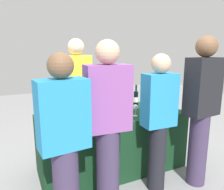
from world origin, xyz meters
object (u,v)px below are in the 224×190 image
wine_bottle_2 (102,103)px  wine_glass_3 (145,106)px  guest_0 (64,140)px  wine_glass_0 (83,114)px  guest_3 (201,107)px  wine_glass_2 (135,108)px  wine_bottle_3 (136,98)px  guest_2 (159,119)px  wine_glass_1 (112,111)px  wine_bottle_1 (79,106)px  guest_1 (108,122)px  wine_bottle_0 (57,110)px  server_pouring (78,94)px  wine_glass_4 (163,104)px  wine_bottle_4 (148,99)px

wine_bottle_2 → wine_glass_3: 0.58m
guest_0 → wine_glass_0: bearing=52.9°
wine_glass_3 → guest_3: 0.71m
wine_glass_2 → guest_3: guest_3 is taller
wine_bottle_3 → guest_2: 0.86m
wine_glass_0 → wine_glass_1: wine_glass_1 is taller
wine_bottle_1 → guest_1: (0.04, -0.83, 0.03)m
wine_glass_0 → wine_glass_2: size_ratio=0.95×
wine_glass_0 → wine_bottle_0: bearing=132.0°
server_pouring → wine_glass_4: bearing=138.7°
wine_bottle_1 → server_pouring: (0.11, 0.40, 0.08)m
wine_bottle_2 → server_pouring: bearing=116.7°
guest_2 → wine_bottle_0: bearing=146.0°
guest_2 → wine_bottle_4: bearing=65.9°
wine_glass_3 → guest_0: (-1.22, -0.61, -0.02)m
wine_glass_1 → wine_glass_3: 0.53m
guest_0 → wine_bottle_2: bearing=46.5°
wine_bottle_0 → guest_3: size_ratio=0.18×
guest_2 → guest_3: (0.51, -0.12, 0.11)m
wine_bottle_4 → wine_glass_2: wine_bottle_4 is taller
server_pouring → wine_bottle_4: bearing=152.2°
wine_bottle_2 → wine_bottle_4: size_ratio=1.01×
guest_2 → wine_bottle_3: bearing=77.7°
wine_glass_2 → wine_glass_3: 0.21m
wine_bottle_4 → wine_bottle_1: bearing=176.3°
wine_bottle_2 → wine_glass_2: 0.49m
wine_glass_0 → wine_glass_3: wine_glass_0 is taller
wine_bottle_1 → guest_3: bearing=-38.3°
wine_glass_0 → wine_glass_4: size_ratio=1.02×
server_pouring → guest_2: server_pouring is taller
server_pouring → wine_glass_1: bearing=101.7°
wine_bottle_3 → server_pouring: size_ratio=0.18×
wine_glass_0 → server_pouring: size_ratio=0.08×
wine_bottle_4 → wine_glass_4: bearing=-87.9°
guest_0 → guest_2: (1.08, 0.13, 0.00)m
wine_glass_1 → guest_3: guest_3 is taller
wine_glass_1 → server_pouring: size_ratio=0.08×
wine_bottle_2 → wine_bottle_3: 0.57m
guest_0 → wine_bottle_1: bearing=61.2°
wine_glass_2 → wine_glass_4: (0.43, 0.01, -0.01)m
wine_bottle_3 → wine_glass_2: (-0.27, -0.43, -0.00)m
wine_glass_0 → guest_3: 1.35m
wine_bottle_0 → server_pouring: size_ratio=0.18×
wine_bottle_0 → wine_bottle_3: wine_bottle_3 is taller
wine_bottle_4 → wine_glass_0: size_ratio=2.22×
wine_glass_1 → guest_3: (0.89, -0.52, 0.08)m
wine_bottle_3 → wine_glass_1: bearing=-144.3°
guest_1 → wine_bottle_3: bearing=50.3°
guest_1 → guest_2: 0.63m
guest_0 → guest_1: 0.47m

